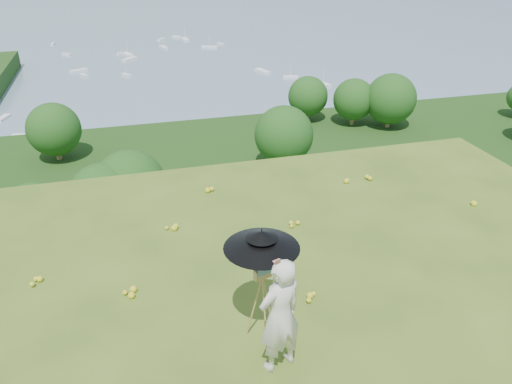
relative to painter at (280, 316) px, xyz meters
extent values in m
plane|color=#45611B|center=(1.22, 0.28, -0.93)|extent=(14.00, 14.00, 0.00)
cube|color=#19340E|center=(1.22, 35.28, -29.93)|extent=(140.00, 56.00, 22.00)
cube|color=slate|center=(1.22, 75.28, -36.93)|extent=(170.00, 28.00, 8.00)
plane|color=#718AA2|center=(1.22, 240.28, -34.93)|extent=(700.00, 700.00, 0.00)
imported|color=beige|center=(0.00, 0.00, 0.00)|extent=(0.78, 0.64, 1.86)
camera|label=1|loc=(-1.72, -5.04, 4.67)|focal=35.00mm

